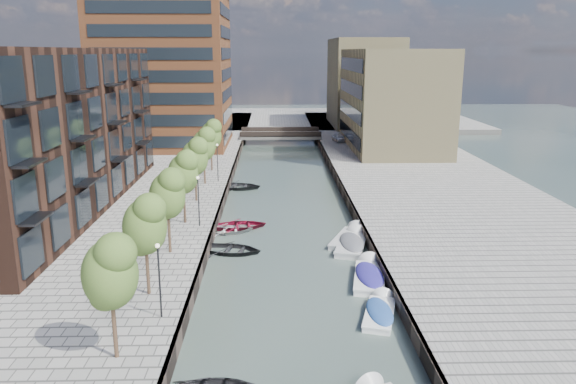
{
  "coord_description": "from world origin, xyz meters",
  "views": [
    {
      "loc": [
        -1.19,
        -19.52,
        14.75
      ],
      "look_at": [
        0.0,
        25.13,
        3.5
      ],
      "focal_mm": 35.0,
      "sensor_mm": 36.0,
      "label": 1
    }
  ],
  "objects_px": {
    "tree_6": "(211,134)",
    "sloop_2": "(241,228)",
    "bridge": "(280,135)",
    "sloop_4": "(238,189)",
    "motorboat_3": "(369,275)",
    "motorboat_4": "(352,243)",
    "car": "(339,138)",
    "tree_3": "(183,171)",
    "tree_2": "(167,193)",
    "tree_4": "(195,156)",
    "sloop_3": "(227,233)",
    "motorboat_0": "(380,312)",
    "tree_0": "(110,270)",
    "tree_1": "(145,223)",
    "tree_5": "(204,144)",
    "sloop_1": "(231,253)",
    "motorboat_2": "(350,238)"
  },
  "relations": [
    {
      "from": "bridge",
      "to": "tree_6",
      "type": "relative_size",
      "value": 2.18
    },
    {
      "from": "tree_5",
      "to": "motorboat_0",
      "type": "distance_m",
      "value": 32.4
    },
    {
      "from": "tree_0",
      "to": "motorboat_2",
      "type": "distance_m",
      "value": 24.04
    },
    {
      "from": "tree_0",
      "to": "sloop_4",
      "type": "bearing_deg",
      "value": 84.79
    },
    {
      "from": "tree_6",
      "to": "motorboat_0",
      "type": "xyz_separation_m",
      "value": [
        13.41,
        -36.05,
        -5.13
      ]
    },
    {
      "from": "sloop_4",
      "to": "car",
      "type": "relative_size",
      "value": 1.38
    },
    {
      "from": "tree_2",
      "to": "tree_6",
      "type": "height_order",
      "value": "same"
    },
    {
      "from": "bridge",
      "to": "motorboat_0",
      "type": "distance_m",
      "value": 62.26
    },
    {
      "from": "tree_0",
      "to": "sloop_3",
      "type": "distance_m",
      "value": 22.17
    },
    {
      "from": "tree_2",
      "to": "motorboat_2",
      "type": "bearing_deg",
      "value": 21.12
    },
    {
      "from": "tree_3",
      "to": "tree_5",
      "type": "distance_m",
      "value": 14.0
    },
    {
      "from": "tree_3",
      "to": "tree_6",
      "type": "bearing_deg",
      "value": 90.0
    },
    {
      "from": "tree_2",
      "to": "tree_4",
      "type": "height_order",
      "value": "same"
    },
    {
      "from": "tree_6",
      "to": "sloop_2",
      "type": "xyz_separation_m",
      "value": [
        4.45,
        -19.51,
        -5.31
      ]
    },
    {
      "from": "sloop_2",
      "to": "sloop_1",
      "type": "bearing_deg",
      "value": 168.15
    },
    {
      "from": "tree_6",
      "to": "sloop_1",
      "type": "relative_size",
      "value": 1.28
    },
    {
      "from": "motorboat_2",
      "to": "sloop_2",
      "type": "bearing_deg",
      "value": 160.05
    },
    {
      "from": "tree_3",
      "to": "sloop_3",
      "type": "xyz_separation_m",
      "value": [
        3.42,
        0.25,
        -5.31
      ]
    },
    {
      "from": "tree_1",
      "to": "tree_4",
      "type": "relative_size",
      "value": 1.0
    },
    {
      "from": "bridge",
      "to": "tree_4",
      "type": "distance_m",
      "value": 41.08
    },
    {
      "from": "bridge",
      "to": "motorboat_4",
      "type": "relative_size",
      "value": 2.19
    },
    {
      "from": "car",
      "to": "sloop_3",
      "type": "bearing_deg",
      "value": -119.7
    },
    {
      "from": "sloop_2",
      "to": "motorboat_3",
      "type": "height_order",
      "value": "motorboat_3"
    },
    {
      "from": "tree_5",
      "to": "sloop_3",
      "type": "relative_size",
      "value": 1.37
    },
    {
      "from": "sloop_1",
      "to": "motorboat_4",
      "type": "xyz_separation_m",
      "value": [
        9.33,
        1.23,
        0.23
      ]
    },
    {
      "from": "tree_1",
      "to": "motorboat_3",
      "type": "relative_size",
      "value": 1.03
    },
    {
      "from": "tree_4",
      "to": "tree_1",
      "type": "bearing_deg",
      "value": -90.0
    },
    {
      "from": "tree_1",
      "to": "tree_6",
      "type": "xyz_separation_m",
      "value": [
        0.0,
        35.0,
        0.0
      ]
    },
    {
      "from": "tree_6",
      "to": "motorboat_2",
      "type": "height_order",
      "value": "tree_6"
    },
    {
      "from": "tree_5",
      "to": "tree_3",
      "type": "bearing_deg",
      "value": -90.0
    },
    {
      "from": "tree_0",
      "to": "bridge",
      "type": "bearing_deg",
      "value": 82.87
    },
    {
      "from": "tree_3",
      "to": "car",
      "type": "distance_m",
      "value": 45.81
    },
    {
      "from": "tree_5",
      "to": "tree_6",
      "type": "bearing_deg",
      "value": 90.0
    },
    {
      "from": "tree_3",
      "to": "motorboat_3",
      "type": "distance_m",
      "value": 17.57
    },
    {
      "from": "tree_6",
      "to": "sloop_2",
      "type": "relative_size",
      "value": 1.32
    },
    {
      "from": "motorboat_3",
      "to": "motorboat_4",
      "type": "bearing_deg",
      "value": 92.24
    },
    {
      "from": "tree_6",
      "to": "motorboat_4",
      "type": "height_order",
      "value": "tree_6"
    },
    {
      "from": "motorboat_4",
      "to": "bridge",
      "type": "bearing_deg",
      "value": 95.58
    },
    {
      "from": "tree_1",
      "to": "sloop_2",
      "type": "xyz_separation_m",
      "value": [
        4.45,
        15.49,
        -5.31
      ]
    },
    {
      "from": "tree_5",
      "to": "sloop_4",
      "type": "relative_size",
      "value": 1.16
    },
    {
      "from": "bridge",
      "to": "motorboat_0",
      "type": "relative_size",
      "value": 2.74
    },
    {
      "from": "sloop_2",
      "to": "motorboat_4",
      "type": "bearing_deg",
      "value": -126.84
    },
    {
      "from": "motorboat_0",
      "to": "motorboat_2",
      "type": "relative_size",
      "value": 0.83
    },
    {
      "from": "bridge",
      "to": "sloop_4",
      "type": "relative_size",
      "value": 2.53
    },
    {
      "from": "sloop_1",
      "to": "motorboat_2",
      "type": "relative_size",
      "value": 0.81
    },
    {
      "from": "sloop_4",
      "to": "car",
      "type": "xyz_separation_m",
      "value": [
        14.23,
        26.51,
        1.63
      ]
    },
    {
      "from": "sloop_4",
      "to": "motorboat_0",
      "type": "relative_size",
      "value": 1.08
    },
    {
      "from": "tree_4",
      "to": "sloop_2",
      "type": "height_order",
      "value": "tree_4"
    },
    {
      "from": "sloop_3",
      "to": "tree_2",
      "type": "bearing_deg",
      "value": 148.68
    },
    {
      "from": "sloop_3",
      "to": "motorboat_0",
      "type": "xyz_separation_m",
      "value": [
        9.99,
        -15.3,
        0.18
      ]
    }
  ]
}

